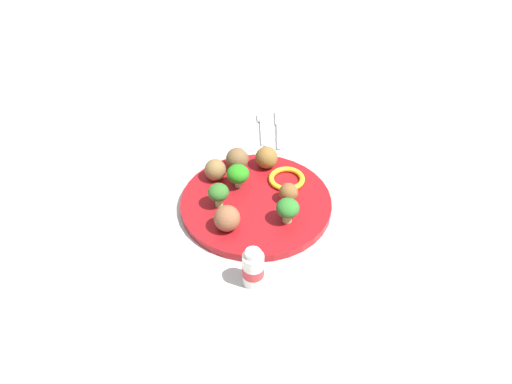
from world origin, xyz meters
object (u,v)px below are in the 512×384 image
meatball_far_rim (267,157)px  pepper_ring_far_rim (287,179)px  meatball_center (215,170)px  broccoli_floret_center (288,209)px  plate (256,203)px  napkin (271,131)px  yogurt_bottle (253,268)px  meatball_mid_right (289,193)px  knife (279,127)px  broccoli_floret_back_left (238,174)px  fork (263,127)px  meatball_front_right (237,159)px  broccoli_floret_far_rim (218,193)px  meatball_back_left (227,218)px

meatball_far_rim → pepper_ring_far_rim: bearing=-140.9°
pepper_ring_far_rim → meatball_center: bearing=85.4°
broccoli_floret_center → meatball_center: size_ratio=1.13×
plate → napkin: 0.25m
meatball_center → yogurt_bottle: 0.26m
meatball_mid_right → meatball_far_rim: 0.11m
plate → knife: size_ratio=1.93×
meatball_mid_right → meatball_center: size_ratio=0.85×
plate → meatball_far_rim: meatball_far_rim is taller
broccoli_floret_back_left → meatball_mid_right: broccoli_floret_back_left is taller
broccoli_floret_back_left → meatball_mid_right: 0.10m
pepper_ring_far_rim → broccoli_floret_back_left: bearing=98.3°
fork → meatball_center: bearing=152.5°
meatball_front_right → meatball_far_rim: (0.00, -0.06, -0.00)m
plate → meatball_far_rim: bearing=-12.7°
broccoli_floret_far_rim → meatball_mid_right: (0.01, -0.13, -0.01)m
napkin → broccoli_floret_center: bearing=-177.1°
pepper_ring_far_rim → meatball_back_left: bearing=138.6°
meatball_front_right → yogurt_bottle: yogurt_bottle is taller
knife → pepper_ring_far_rim: bearing=-179.0°
meatball_back_left → pepper_ring_far_rim: bearing=-41.4°
fork → napkin: bearing=-116.3°
meatball_back_left → knife: bearing=-18.6°
yogurt_bottle → plate: bearing=-2.6°
meatball_front_right → pepper_ring_far_rim: size_ratio=0.64×
meatball_front_right → pepper_ring_far_rim: bearing=-113.9°
meatball_center → knife: size_ratio=0.29×
meatball_center → napkin: bearing=-32.9°
plate → fork: (0.25, -0.02, -0.00)m
plate → pepper_ring_far_rim: size_ratio=4.01×
plate → broccoli_floret_far_rim: size_ratio=5.95×
knife → meatball_center: bearing=144.1°
napkin → meatball_front_right: bearing=153.5°
meatball_far_rim → fork: 0.16m
broccoli_floret_far_rim → pepper_ring_far_rim: bearing=-62.2°
meatball_mid_right → fork: 0.26m
meatball_far_rim → napkin: (0.14, -0.02, -0.04)m
broccoli_floret_far_rim → meatball_mid_right: size_ratio=1.33×
meatball_far_rim → napkin: bearing=-6.3°
broccoli_floret_back_left → meatball_back_left: (-0.11, 0.02, -0.01)m
meatball_center → fork: 0.21m
knife → meatball_mid_right: bearing=-179.4°
plate → broccoli_floret_back_left: bearing=38.8°
meatball_mid_right → meatball_far_rim: size_ratio=0.80×
plate → meatball_back_left: size_ratio=6.07×
knife → yogurt_bottle: yogurt_bottle is taller
plate → meatball_front_right: 0.11m
meatball_far_rim → napkin: size_ratio=0.26×
broccoli_floret_far_rim → napkin: bearing=-22.5°
meatball_back_left → fork: (0.32, -0.07, -0.03)m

